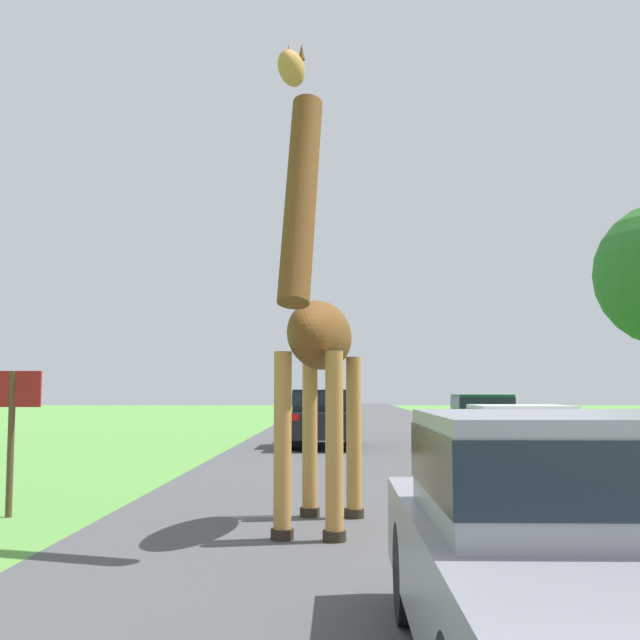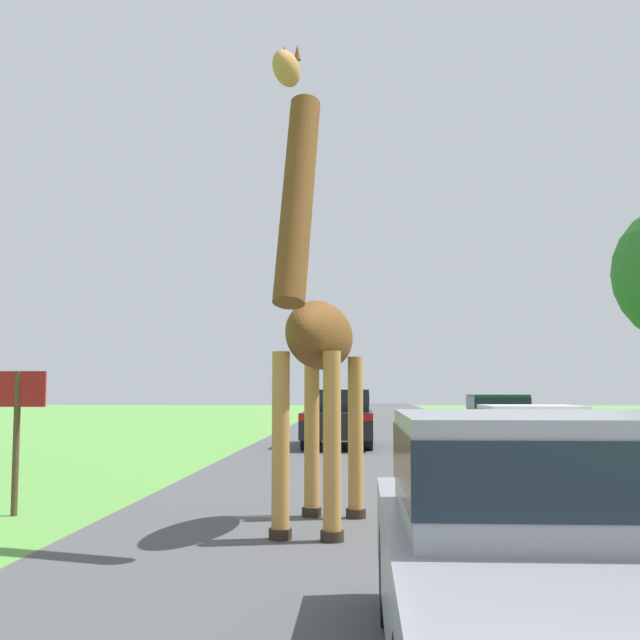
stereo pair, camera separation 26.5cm
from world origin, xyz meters
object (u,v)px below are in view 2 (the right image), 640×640
giraffe_near_road (317,332)px  car_lead_maroon (570,545)px  car_queue_right (531,437)px  car_queue_left (338,416)px  car_far_ahead (498,416)px  sign_post (17,415)px

giraffe_near_road → car_lead_maroon: bearing=117.0°
car_queue_right → car_queue_left: 8.12m
car_lead_maroon → car_queue_right: bearing=79.4°
giraffe_near_road → car_queue_left: bearing=-80.6°
car_far_ahead → car_lead_maroon: bearing=-98.4°
car_queue_left → car_far_ahead: (4.65, 2.38, -0.07)m
car_far_ahead → sign_post: (-8.25, -14.41, 0.48)m
car_queue_left → car_far_ahead: bearing=27.1°
car_queue_right → car_queue_left: car_queue_left is taller
giraffe_near_road → car_lead_maroon: size_ratio=1.20×
giraffe_near_road → car_far_ahead: 15.99m
giraffe_near_road → sign_post: size_ratio=2.79×
giraffe_near_road → sign_post: bearing=-4.4°
car_queue_right → car_far_ahead: car_far_ahead is taller
giraffe_near_road → car_far_ahead: (4.49, 15.28, -1.43)m
car_queue_left → sign_post: 12.57m
giraffe_near_road → car_far_ahead: size_ratio=1.19×
car_far_ahead → car_queue_right: bearing=-96.0°
car_lead_maroon → sign_post: size_ratio=2.32×
car_lead_maroon → sign_post: (-5.30, 5.52, 0.47)m
car_far_ahead → sign_post: sign_post is taller
car_lead_maroon → car_far_ahead: car_lead_maroon is taller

